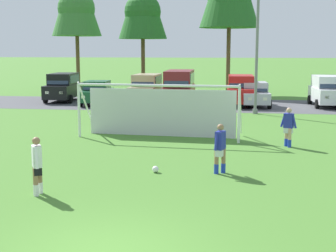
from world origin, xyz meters
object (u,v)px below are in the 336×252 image
at_px(street_lamp, 260,47).
at_px(soccer_ball, 155,169).
at_px(soccer_goal, 160,109).
at_px(parked_car_slot_far_right, 328,91).
at_px(parked_car_slot_left, 97,93).
at_px(player_striker_near, 37,166).
at_px(parked_car_slot_center, 179,87).
at_px(parked_car_slot_center_right, 241,90).
at_px(player_defender_far, 220,149).
at_px(parked_car_slot_right, 255,94).
at_px(parked_car_slot_far_left, 63,87).
at_px(parked_car_slot_center_left, 147,88).
at_px(player_winger_left, 288,127).

bearing_deg(street_lamp, soccer_ball, -104.45).
distance_m(soccer_goal, parked_car_slot_far_right, 16.74).
relative_size(parked_car_slot_left, street_lamp, 0.54).
bearing_deg(player_striker_near, parked_car_slot_left, 102.13).
bearing_deg(parked_car_slot_center, parked_car_slot_center_right, 13.04).
relative_size(player_defender_far, parked_car_slot_center_right, 0.35).
xyz_separation_m(parked_car_slot_right, parked_car_slot_far_right, (5.11, 0.77, 0.24)).
xyz_separation_m(parked_car_slot_far_left, parked_car_slot_left, (3.23, -1.85, -0.24)).
distance_m(soccer_goal, player_striker_near, 9.62).
relative_size(soccer_goal, parked_car_slot_right, 1.75).
relative_size(soccer_goal, street_lamp, 0.95).
relative_size(parked_car_slot_center_left, parked_car_slot_far_right, 1.00).
xyz_separation_m(player_striker_near, street_lamp, (6.80, 18.20, 3.30)).
relative_size(soccer_goal, parked_car_slot_center_right, 1.62).
xyz_separation_m(parked_car_slot_far_left, parked_car_slot_center_right, (13.65, -0.91, 0.00)).
height_order(parked_car_slot_far_right, street_lamp, street_lamp).
bearing_deg(parked_car_slot_left, parked_car_slot_far_left, 150.25).
distance_m(parked_car_slot_far_left, parked_car_slot_center_right, 13.68).
distance_m(player_striker_near, parked_car_slot_center, 21.75).
relative_size(player_striker_near, player_winger_left, 1.00).
bearing_deg(player_winger_left, parked_car_slot_left, 131.46).
bearing_deg(parked_car_slot_center_right, soccer_ball, -98.27).
bearing_deg(parked_car_slot_left, player_winger_left, -48.54).
relative_size(soccer_goal, parked_car_slot_far_left, 1.60).
bearing_deg(parked_car_slot_center_right, parked_car_slot_far_left, 176.20).
relative_size(parked_car_slot_center_left, parked_car_slot_center_right, 1.00).
bearing_deg(player_winger_left, parked_car_slot_center_left, 119.97).
height_order(soccer_goal, parked_car_slot_center_left, soccer_goal).
bearing_deg(player_defender_far, soccer_ball, -174.28).
height_order(parked_car_slot_center, parked_car_slot_right, parked_car_slot_center).
distance_m(soccer_goal, player_winger_left, 5.87).
height_order(soccer_ball, parked_car_slot_center_right, parked_car_slot_center_right).
relative_size(soccer_goal, parked_car_slot_left, 1.75).
height_order(parked_car_slot_left, parked_car_slot_center, parked_car_slot_center).
bearing_deg(soccer_ball, parked_car_slot_center_left, 101.36).
distance_m(player_winger_left, parked_car_slot_far_right, 15.67).
height_order(soccer_goal, player_defender_far, soccer_goal).
bearing_deg(street_lamp, parked_car_slot_far_right, 43.31).
xyz_separation_m(soccer_ball, parked_car_slot_center_right, (2.88, 19.84, 1.00)).
distance_m(soccer_goal, parked_car_slot_far_left, 17.31).
xyz_separation_m(parked_car_slot_far_left, street_lamp, (14.71, -5.41, 3.01)).
bearing_deg(parked_car_slot_center_right, parked_car_slot_right, -28.72).
bearing_deg(parked_car_slot_center_left, soccer_ball, -78.64).
bearing_deg(parked_car_slot_far_right, player_striker_near, -117.28).
bearing_deg(parked_car_slot_center, parked_car_slot_center_left, 150.60).
xyz_separation_m(parked_car_slot_center_left, parked_car_slot_center_right, (6.97, -0.48, 0.00)).
bearing_deg(street_lamp, player_winger_left, -85.50).
bearing_deg(soccer_goal, parked_car_slot_far_right, 53.93).
bearing_deg(parked_car_slot_left, soccer_ball, -68.27).
relative_size(parked_car_slot_far_left, parked_car_slot_far_right, 1.01).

